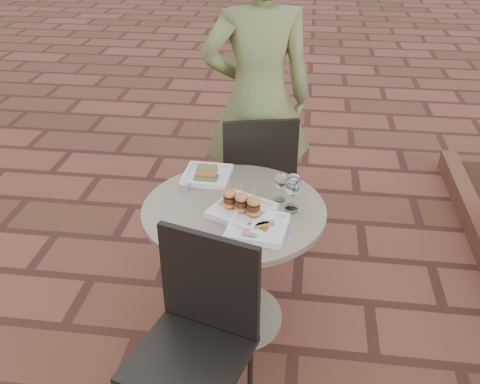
# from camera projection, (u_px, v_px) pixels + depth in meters

# --- Properties ---
(ground) EXTENTS (60.00, 60.00, 0.00)m
(ground) POSITION_uv_depth(u_px,v_px,m) (226.00, 290.00, 3.18)
(ground) COLOR brown
(ground) RESTS_ON ground
(cafe_table) EXTENTS (0.90, 0.90, 0.73)m
(cafe_table) POSITION_uv_depth(u_px,v_px,m) (234.00, 248.00, 2.73)
(cafe_table) COLOR gray
(cafe_table) RESTS_ON ground
(chair_far) EXTENTS (0.53, 0.53, 0.93)m
(chair_far) POSITION_uv_depth(u_px,v_px,m) (258.00, 171.00, 3.30)
(chair_far) COLOR black
(chair_far) RESTS_ON ground
(chair_near) EXTENTS (0.55, 0.55, 0.93)m
(chair_near) POSITION_uv_depth(u_px,v_px,m) (199.00, 326.00, 2.17)
(chair_near) COLOR black
(chair_near) RESTS_ON ground
(diner) EXTENTS (0.78, 0.61, 1.88)m
(diner) POSITION_uv_depth(u_px,v_px,m) (258.00, 101.00, 3.25)
(diner) COLOR #636B3B
(diner) RESTS_ON ground
(plate_salmon) EXTENTS (0.25, 0.25, 0.07)m
(plate_salmon) POSITION_uv_depth(u_px,v_px,m) (207.00, 175.00, 2.85)
(plate_salmon) COLOR white
(plate_salmon) RESTS_ON cafe_table
(plate_sliders) EXTENTS (0.35, 0.35, 0.17)m
(plate_sliders) POSITION_uv_depth(u_px,v_px,m) (242.00, 207.00, 2.54)
(plate_sliders) COLOR white
(plate_sliders) RESTS_ON cafe_table
(plate_tuna) EXTENTS (0.29, 0.29, 0.03)m
(plate_tuna) POSITION_uv_depth(u_px,v_px,m) (257.00, 227.00, 2.43)
(plate_tuna) COLOR white
(plate_tuna) RESTS_ON cafe_table
(wine_glass_right) EXTENTS (0.08, 0.08, 0.18)m
(wine_glass_right) POSITION_uv_depth(u_px,v_px,m) (293.00, 187.00, 2.52)
(wine_glass_right) COLOR white
(wine_glass_right) RESTS_ON cafe_table
(wine_glass_mid) EXTENTS (0.06, 0.06, 0.15)m
(wine_glass_mid) POSITION_uv_depth(u_px,v_px,m) (281.00, 181.00, 2.61)
(wine_glass_mid) COLOR white
(wine_glass_mid) RESTS_ON cafe_table
(wine_glass_far) EXTENTS (0.08, 0.08, 0.19)m
(wine_glass_far) POSITION_uv_depth(u_px,v_px,m) (293.00, 184.00, 2.53)
(wine_glass_far) COLOR white
(wine_glass_far) RESTS_ON cafe_table
(steel_ramekin) EXTENTS (0.05, 0.05, 0.04)m
(steel_ramekin) POSITION_uv_depth(u_px,v_px,m) (184.00, 186.00, 2.74)
(steel_ramekin) COLOR silver
(steel_ramekin) RESTS_ON cafe_table
(cutlery_set) EXTENTS (0.10, 0.19, 0.00)m
(cutlery_set) POSITION_uv_depth(u_px,v_px,m) (286.00, 231.00, 2.43)
(cutlery_set) COLOR silver
(cutlery_set) RESTS_ON cafe_table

